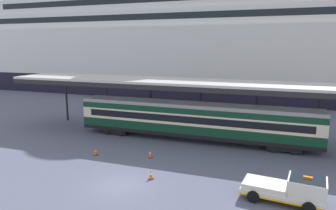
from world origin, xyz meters
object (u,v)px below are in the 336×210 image
object	(u,v)px
train_carriage	(193,120)
traffic_cone_far	(151,175)
service_truck	(291,189)
traffic_cone_near	(150,154)
cruise_ship	(243,23)
traffic_cone_mid	(96,152)

from	to	relation	value
train_carriage	traffic_cone_far	size ratio (longest dim) A/B	34.75
train_carriage	service_truck	world-z (taller)	train_carriage
traffic_cone_near	service_truck	bearing A→B (deg)	-21.00
service_truck	traffic_cone_far	xyz separation A→B (m)	(-9.99, 0.29, -0.63)
service_truck	traffic_cone_far	distance (m)	10.02
traffic_cone_near	train_carriage	bearing A→B (deg)	69.62
cruise_ship	traffic_cone_near	bearing A→B (deg)	-94.36
traffic_cone_near	traffic_cone_far	xyz separation A→B (m)	(1.88, -4.27, -0.02)
traffic_cone_mid	cruise_ship	bearing A→B (deg)	79.05
cruise_ship	traffic_cone_mid	world-z (taller)	cruise_ship
traffic_cone_near	traffic_cone_mid	world-z (taller)	traffic_cone_near
cruise_ship	service_truck	bearing A→B (deg)	-79.22
traffic_cone_mid	traffic_cone_far	size ratio (longest dim) A/B	0.93
service_truck	traffic_cone_mid	bearing A→B (deg)	168.59
service_truck	traffic_cone_mid	size ratio (longest dim) A/B	7.80
service_truck	traffic_cone_far	world-z (taller)	service_truck
cruise_ship	traffic_cone_near	distance (m)	43.83
cruise_ship	traffic_cone_far	bearing A→B (deg)	-91.59
cruise_ship	service_truck	distance (m)	48.66
traffic_cone_near	traffic_cone_far	distance (m)	4.67
service_truck	traffic_cone_near	xyz separation A→B (m)	(-11.88, 4.56, -0.60)
train_carriage	traffic_cone_near	xyz separation A→B (m)	(-2.36, -6.35, -1.93)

